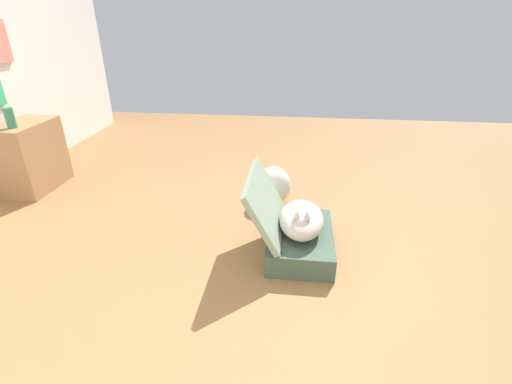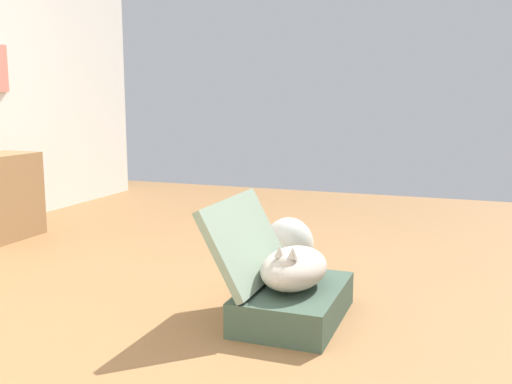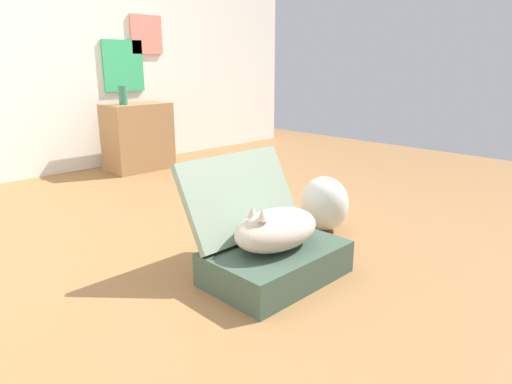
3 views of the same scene
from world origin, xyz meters
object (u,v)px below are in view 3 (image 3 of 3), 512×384
at_px(suitcase_base, 276,263).
at_px(plastic_bag_white, 324,203).
at_px(side_table, 138,137).
at_px(cat, 275,229).
at_px(vase_tall, 123,95).

bearing_deg(suitcase_base, plastic_bag_white, 19.04).
bearing_deg(side_table, cat, -106.98).
bearing_deg(plastic_bag_white, suitcase_base, -160.96).
bearing_deg(side_table, vase_tall, -163.43).
distance_m(suitcase_base, side_table, 2.49).
relative_size(cat, vase_tall, 3.22).
xyz_separation_m(suitcase_base, vase_tall, (0.58, 2.34, 0.60)).
relative_size(suitcase_base, side_table, 1.04).
bearing_deg(suitcase_base, side_table, 73.15).
xyz_separation_m(side_table, vase_tall, (-0.14, -0.04, 0.38)).
relative_size(suitcase_base, vase_tall, 3.87).
relative_size(cat, plastic_bag_white, 1.62).
height_order(suitcase_base, side_table, side_table).
height_order(side_table, vase_tall, vase_tall).
bearing_deg(suitcase_base, vase_tall, 76.06).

